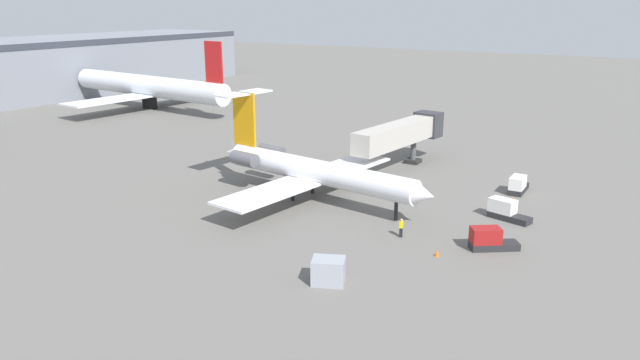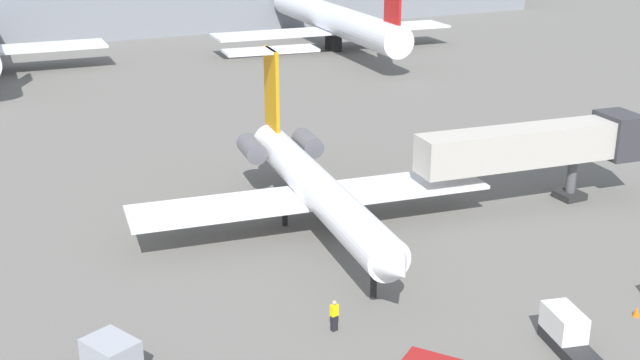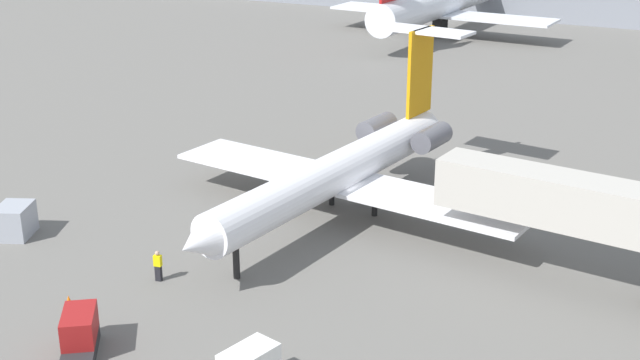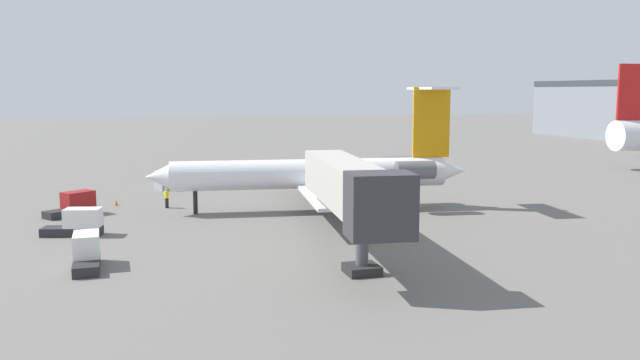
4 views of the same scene
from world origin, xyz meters
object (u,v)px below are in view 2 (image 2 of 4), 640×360
regional_jet (312,182)px  ground_crew_marshaller (334,315)px  baggage_tug_trailing (567,333)px  cargo_container_uld (112,359)px  parked_airliner_west_mid (334,20)px  jet_bridge (545,145)px  traffic_cone_mid (636,312)px

regional_jet → ground_crew_marshaller: (-4.84, -12.48, -2.37)m
baggage_tug_trailing → cargo_container_uld: 21.57m
ground_crew_marshaller → baggage_tug_trailing: bearing=-35.2°
parked_airliner_west_mid → cargo_container_uld: bearing=-124.6°
regional_jet → jet_bridge: (16.50, -3.19, 1.13)m
regional_jet → cargo_container_uld: size_ratio=9.33×
cargo_container_uld → regional_jet: bearing=36.3°
jet_bridge → baggage_tug_trailing: bearing=-127.3°
cargo_container_uld → jet_bridge: bearing=14.6°
ground_crew_marshaller → regional_jet: bearing=68.8°
ground_crew_marshaller → jet_bridge: bearing=23.5°
cargo_container_uld → traffic_cone_mid: cargo_container_uld is taller
jet_bridge → ground_crew_marshaller: size_ratio=10.14×
jet_bridge → baggage_tug_trailing: (-12.06, -15.83, -3.52)m
regional_jet → traffic_cone_mid: regional_jet is taller
cargo_container_uld → traffic_cone_mid: 26.64m
regional_jet → ground_crew_marshaller: size_ratio=15.98×
cargo_container_uld → parked_airliner_west_mid: parked_airliner_west_mid is taller
ground_crew_marshaller → traffic_cone_mid: 15.91m
ground_crew_marshaller → baggage_tug_trailing: baggage_tug_trailing is taller
jet_bridge → cargo_container_uld: (-32.32, -8.44, -3.40)m
parked_airliner_west_mid → ground_crew_marshaller: bearing=-117.4°
traffic_cone_mid → regional_jet: bearing=118.7°
ground_crew_marshaller → traffic_cone_mid: (14.81, -5.78, -0.58)m
ground_crew_marshaller → parked_airliner_west_mid: (35.23, 67.96, 3.42)m
traffic_cone_mid → parked_airliner_west_mid: bearing=74.5°
parked_airliner_west_mid → baggage_tug_trailing: bearing=-109.2°
parked_airliner_west_mid → traffic_cone_mid: bearing=-105.5°
baggage_tug_trailing → parked_airliner_west_mid: size_ratio=0.10×
cargo_container_uld → parked_airliner_west_mid: 81.56m
traffic_cone_mid → parked_airliner_west_mid: size_ratio=0.01×
jet_bridge → ground_crew_marshaller: jet_bridge is taller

